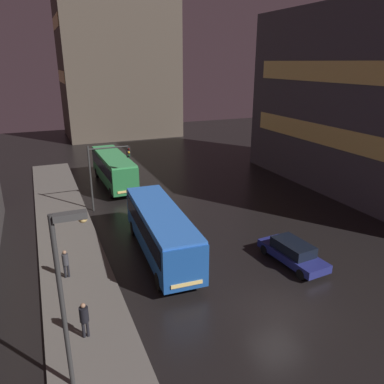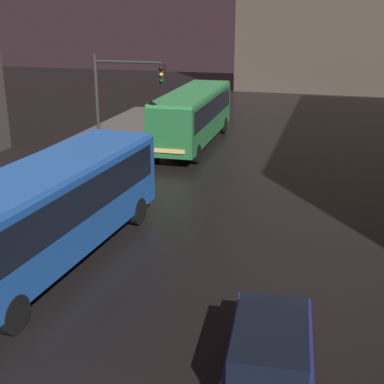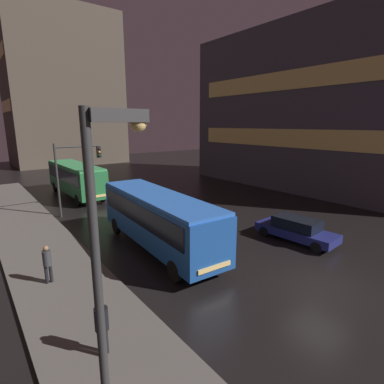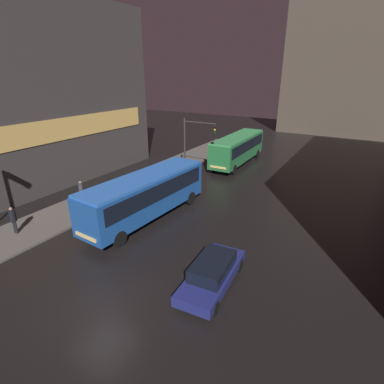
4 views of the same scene
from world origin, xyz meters
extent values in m
plane|color=black|center=(0.00, 0.00, 0.00)|extent=(120.00, 120.00, 0.00)
cube|color=#56514C|center=(-9.00, 10.00, 0.07)|extent=(4.00, 48.00, 0.15)
cube|color=#423D47|center=(19.21, 13.43, 8.44)|extent=(10.00, 25.64, 16.88)
cube|color=#EAC66B|center=(14.26, 13.43, 5.55)|extent=(0.24, 21.80, 1.80)
cube|color=#EAC66B|center=(14.26, 13.43, 11.09)|extent=(0.24, 21.80, 1.80)
cube|color=#4C4238|center=(3.75, 51.30, 12.73)|extent=(18.00, 12.00, 25.46)
cube|color=#EAC66B|center=(-5.20, 51.30, 9.71)|extent=(0.24, 10.20, 1.80)
cube|color=#EAC66B|center=(-5.20, 51.30, 17.50)|extent=(0.24, 10.20, 1.80)
cube|color=#194793|center=(-3.60, 7.83, 1.78)|extent=(3.08, 10.31, 2.45)
cube|color=black|center=(-3.60, 7.83, 2.25)|extent=(3.10, 9.50, 1.10)
cube|color=blue|center=(-3.60, 7.83, 3.08)|extent=(3.02, 10.11, 0.16)
cube|color=#F4CC72|center=(-3.90, 2.73, 0.95)|extent=(1.74, 0.20, 0.20)
cylinder|color=black|center=(-2.68, 4.08, 0.50)|extent=(0.31, 1.01, 1.00)
cylinder|color=black|center=(-4.95, 4.21, 0.50)|extent=(0.31, 1.01, 1.00)
cylinder|color=black|center=(-2.24, 11.45, 0.50)|extent=(0.31, 1.01, 1.00)
cylinder|color=black|center=(-4.52, 11.58, 0.50)|extent=(0.31, 1.01, 1.00)
cube|color=#236B38|center=(-3.39, 23.53, 1.77)|extent=(2.58, 10.13, 2.44)
cube|color=black|center=(-3.39, 23.53, 2.24)|extent=(2.62, 9.32, 1.10)
cube|color=#399252|center=(-3.39, 23.53, 3.07)|extent=(2.52, 9.93, 0.16)
cube|color=#F4CC72|center=(-3.30, 18.47, 0.95)|extent=(1.68, 0.13, 0.20)
cylinder|color=black|center=(-2.23, 19.90, 0.50)|extent=(0.27, 1.00, 1.00)
cylinder|color=black|center=(-4.42, 19.87, 0.50)|extent=(0.27, 1.00, 1.00)
cylinder|color=black|center=(-2.36, 27.19, 0.50)|extent=(0.27, 1.00, 1.00)
cylinder|color=black|center=(-4.55, 27.15, 0.50)|extent=(0.27, 1.00, 1.00)
cube|color=navy|center=(3.59, 3.74, 0.55)|extent=(2.15, 4.90, 0.50)
cube|color=black|center=(3.59, 3.74, 1.12)|extent=(1.71, 2.74, 0.64)
cylinder|color=black|center=(4.53, 2.12, 0.32)|extent=(0.25, 0.65, 0.64)
cylinder|color=black|center=(2.92, 1.99, 0.32)|extent=(0.25, 0.65, 0.64)
cylinder|color=black|center=(4.27, 5.48, 0.32)|extent=(0.25, 0.65, 0.64)
cylinder|color=black|center=(2.65, 5.36, 0.32)|extent=(0.25, 0.65, 0.64)
cylinder|color=black|center=(-9.31, 1.73, 0.57)|extent=(0.14, 0.14, 0.85)
cylinder|color=black|center=(-9.13, 1.73, 0.57)|extent=(0.14, 0.14, 0.85)
cylinder|color=black|center=(-9.22, 1.73, 1.35)|extent=(0.53, 0.53, 0.71)
sphere|color=#8C664C|center=(-9.22, 1.73, 1.81)|extent=(0.22, 0.22, 0.22)
cylinder|color=black|center=(-9.62, 7.23, 0.56)|extent=(0.14, 0.14, 0.81)
cylinder|color=black|center=(-9.44, 7.23, 0.56)|extent=(0.14, 0.14, 0.81)
cylinder|color=#333338|center=(-9.53, 7.23, 1.30)|extent=(0.46, 0.46, 0.68)
sphere|color=#8C664C|center=(-9.53, 7.23, 1.75)|extent=(0.22, 0.22, 0.22)
cylinder|color=#2D2D2D|center=(-6.46, 17.43, 2.78)|extent=(0.16, 0.16, 5.56)
cylinder|color=#2D2D2D|center=(-4.83, 17.43, 5.26)|extent=(3.27, 0.12, 0.12)
cube|color=black|center=(-3.19, 17.43, 4.76)|extent=(0.30, 0.24, 0.90)
sphere|color=#390706|center=(-3.19, 17.29, 5.04)|extent=(0.18, 0.18, 0.18)
sphere|color=gold|center=(-3.19, 17.29, 4.76)|extent=(0.18, 0.18, 0.18)
sphere|color=black|center=(-3.19, 17.29, 4.48)|extent=(0.18, 0.18, 0.18)
cylinder|color=#2D2D2D|center=(-10.08, -0.77, 3.69)|extent=(0.18, 0.18, 7.09)
cube|color=#383838|center=(-9.48, -0.77, 7.09)|extent=(1.10, 0.36, 0.24)
sphere|color=#F4CC72|center=(-9.08, -0.77, 6.94)|extent=(0.32, 0.32, 0.32)
camera|label=1|loc=(-10.18, -12.87, 11.93)|focal=35.00mm
camera|label=2|loc=(4.50, -5.73, 7.57)|focal=50.00mm
camera|label=3|loc=(-11.80, -6.03, 6.94)|focal=28.00mm
camera|label=4|loc=(8.74, -6.87, 9.57)|focal=28.00mm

